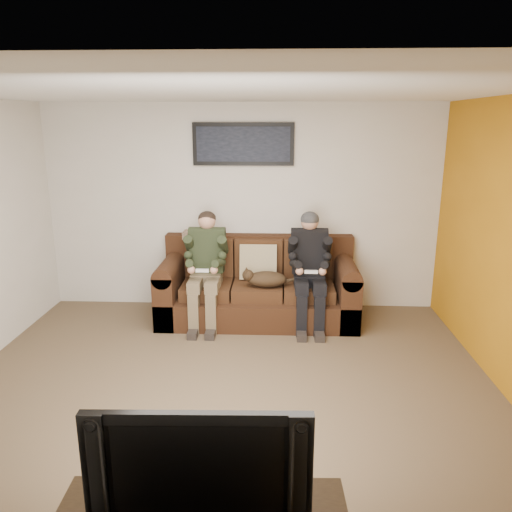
{
  "coord_description": "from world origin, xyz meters",
  "views": [
    {
      "loc": [
        0.44,
        -4.04,
        2.36
      ],
      "look_at": [
        0.22,
        1.2,
        0.95
      ],
      "focal_mm": 35.0,
      "sensor_mm": 36.0,
      "label": 1
    }
  ],
  "objects_px": {
    "person_right": "(310,262)",
    "framed_poster": "(243,144)",
    "person_left": "(206,262)",
    "television": "(201,456)",
    "sofa": "(258,288)",
    "cat": "(265,279)"
  },
  "relations": [
    {
      "from": "person_right",
      "to": "framed_poster",
      "type": "relative_size",
      "value": 1.07
    },
    {
      "from": "person_left",
      "to": "television",
      "type": "bearing_deg",
      "value": -82.45
    },
    {
      "from": "sofa",
      "to": "person_left",
      "type": "distance_m",
      "value": 0.76
    },
    {
      "from": "cat",
      "to": "television",
      "type": "xyz_separation_m",
      "value": [
        -0.23,
        -3.5,
        0.2
      ]
    },
    {
      "from": "person_left",
      "to": "sofa",
      "type": "bearing_deg",
      "value": 18.04
    },
    {
      "from": "cat",
      "to": "framed_poster",
      "type": "xyz_separation_m",
      "value": [
        -0.29,
        0.66,
        1.52
      ]
    },
    {
      "from": "sofa",
      "to": "television",
      "type": "relative_size",
      "value": 2.21
    },
    {
      "from": "sofa",
      "to": "framed_poster",
      "type": "relative_size",
      "value": 1.9
    },
    {
      "from": "person_left",
      "to": "framed_poster",
      "type": "bearing_deg",
      "value": 54.48
    },
    {
      "from": "sofa",
      "to": "television",
      "type": "xyz_separation_m",
      "value": [
        -0.14,
        -3.79,
        0.41
      ]
    },
    {
      "from": "cat",
      "to": "framed_poster",
      "type": "relative_size",
      "value": 0.53
    },
    {
      "from": "sofa",
      "to": "person_right",
      "type": "distance_m",
      "value": 0.76
    },
    {
      "from": "person_left",
      "to": "person_right",
      "type": "height_order",
      "value": "person_right"
    },
    {
      "from": "framed_poster",
      "to": "television",
      "type": "xyz_separation_m",
      "value": [
        0.06,
        -4.17,
        -1.33
      ]
    },
    {
      "from": "person_right",
      "to": "cat",
      "type": "distance_m",
      "value": 0.56
    },
    {
      "from": "cat",
      "to": "sofa",
      "type": "bearing_deg",
      "value": 108.38
    },
    {
      "from": "person_left",
      "to": "framed_poster",
      "type": "relative_size",
      "value": 1.07
    },
    {
      "from": "person_right",
      "to": "television",
      "type": "relative_size",
      "value": 1.24
    },
    {
      "from": "person_left",
      "to": "cat",
      "type": "xyz_separation_m",
      "value": [
        0.71,
        -0.08,
        -0.18
      ]
    },
    {
      "from": "sofa",
      "to": "television",
      "type": "height_order",
      "value": "television"
    },
    {
      "from": "sofa",
      "to": "framed_poster",
      "type": "bearing_deg",
      "value": 117.7
    },
    {
      "from": "sofa",
      "to": "television",
      "type": "bearing_deg",
      "value": -92.12
    }
  ]
}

